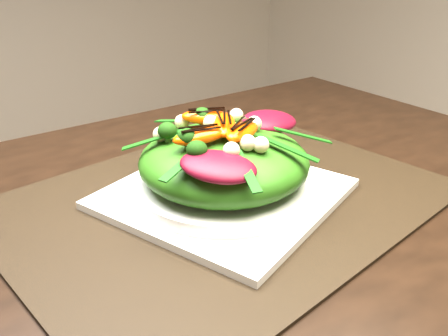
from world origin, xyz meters
TOP-DOWN VIEW (x-y plane):
  - dining_table at (0.00, 0.00)m, footprint 1.60×0.90m
  - placemat at (0.23, 0.06)m, footprint 0.60×0.49m
  - plate_base at (0.23, 0.06)m, footprint 0.34×0.34m
  - salad_bowl at (0.23, 0.06)m, footprint 0.26×0.26m
  - lettuce_mound at (0.23, 0.06)m, footprint 0.28×0.28m
  - radicchio_leaf at (0.32, 0.07)m, footprint 0.09×0.06m
  - orange_segment at (0.22, 0.08)m, footprint 0.07×0.04m
  - broccoli_floret at (0.18, 0.08)m, footprint 0.04×0.04m
  - macadamia_nut at (0.27, 0.01)m, footprint 0.03×0.03m
  - balsamic_drizzle at (0.22, 0.08)m, footprint 0.04×0.01m

SIDE VIEW (x-z plane):
  - dining_table at x=0.00m, z-range 0.35..1.10m
  - placemat at x=0.23m, z-range 0.75..0.75m
  - plate_base at x=0.23m, z-range 0.75..0.76m
  - salad_bowl at x=0.23m, z-range 0.76..0.78m
  - lettuce_mound at x=0.23m, z-range 0.77..0.85m
  - radicchio_leaf at x=0.32m, z-range 0.83..0.85m
  - macadamia_nut at x=0.27m, z-range 0.84..0.86m
  - orange_segment at x=0.22m, z-range 0.84..0.86m
  - broccoli_floret at x=0.18m, z-range 0.84..0.87m
  - balsamic_drizzle at x=0.22m, z-range 0.86..0.86m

